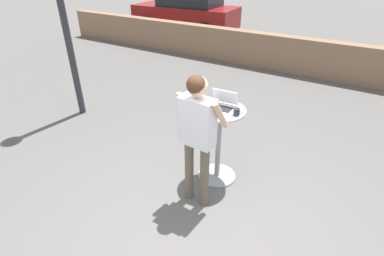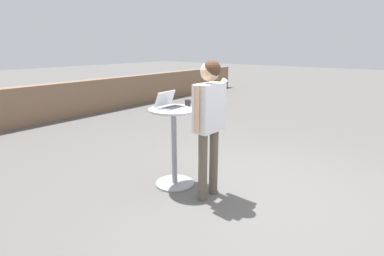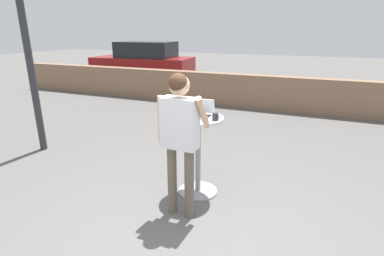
{
  "view_description": "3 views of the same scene",
  "coord_description": "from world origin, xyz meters",
  "px_view_note": "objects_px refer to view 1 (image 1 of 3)",
  "views": [
    {
      "loc": [
        1.13,
        -1.98,
        2.74
      ],
      "look_at": [
        -0.34,
        0.39,
        1.12
      ],
      "focal_mm": 28.0,
      "sensor_mm": 36.0,
      "label": 1
    },
    {
      "loc": [
        -3.17,
        -1.47,
        1.85
      ],
      "look_at": [
        -0.46,
        0.66,
        0.9
      ],
      "focal_mm": 28.0,
      "sensor_mm": 36.0,
      "label": 2
    },
    {
      "loc": [
        0.96,
        -2.33,
        2.12
      ],
      "look_at": [
        -0.24,
        0.61,
        1.07
      ],
      "focal_mm": 28.0,
      "sensor_mm": 36.0,
      "label": 3
    }
  ],
  "objects_px": {
    "coffee_mug": "(237,112)",
    "parked_car_near_street": "(186,12)",
    "cafe_table": "(219,140)",
    "standing_person": "(197,127)",
    "laptop": "(222,104)"
  },
  "relations": [
    {
      "from": "coffee_mug",
      "to": "parked_car_near_street",
      "type": "xyz_separation_m",
      "value": [
        -5.34,
        7.18,
        -0.26
      ]
    },
    {
      "from": "cafe_table",
      "to": "standing_person",
      "type": "xyz_separation_m",
      "value": [
        -0.0,
        -0.56,
        0.47
      ]
    },
    {
      "from": "laptop",
      "to": "standing_person",
      "type": "xyz_separation_m",
      "value": [
        0.0,
        -0.61,
        -0.03
      ]
    },
    {
      "from": "coffee_mug",
      "to": "standing_person",
      "type": "distance_m",
      "value": 0.57
    },
    {
      "from": "cafe_table",
      "to": "parked_car_near_street",
      "type": "bearing_deg",
      "value": 125.55
    },
    {
      "from": "laptop",
      "to": "parked_car_near_street",
      "type": "height_order",
      "value": "parked_car_near_street"
    },
    {
      "from": "laptop",
      "to": "parked_car_near_street",
      "type": "bearing_deg",
      "value": 125.73
    },
    {
      "from": "coffee_mug",
      "to": "parked_car_near_street",
      "type": "bearing_deg",
      "value": 126.64
    },
    {
      "from": "cafe_table",
      "to": "laptop",
      "type": "height_order",
      "value": "laptop"
    },
    {
      "from": "laptop",
      "to": "cafe_table",
      "type": "bearing_deg",
      "value": -87.09
    },
    {
      "from": "coffee_mug",
      "to": "cafe_table",
      "type": "bearing_deg",
      "value": 169.97
    },
    {
      "from": "laptop",
      "to": "standing_person",
      "type": "bearing_deg",
      "value": -89.89
    },
    {
      "from": "standing_person",
      "to": "parked_car_near_street",
      "type": "relative_size",
      "value": 0.42
    },
    {
      "from": "cafe_table",
      "to": "standing_person",
      "type": "distance_m",
      "value": 0.73
    },
    {
      "from": "standing_person",
      "to": "laptop",
      "type": "bearing_deg",
      "value": 90.11
    }
  ]
}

